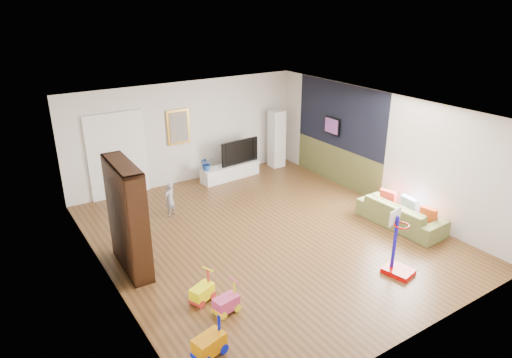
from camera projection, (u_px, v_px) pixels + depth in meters
floor at (266, 235)px, 9.68m from camera, size 6.50×7.50×0.00m
ceiling at (268, 110)px, 8.67m from camera, size 6.50×7.50×0.00m
wall_back at (187, 133)px, 12.08m from camera, size 6.50×0.00×2.70m
wall_front at (421, 260)px, 6.27m from camera, size 6.50×0.00×2.70m
wall_left at (105, 216)px, 7.52m from camera, size 0.00×7.50×2.70m
wall_right at (380, 148)px, 10.83m from camera, size 0.00×7.50×2.70m
navy_accent at (340, 116)px, 11.72m from camera, size 0.01×3.20×1.70m
olive_wainscot at (336, 165)px, 12.22m from camera, size 0.01×3.20×1.00m
doorway at (118, 156)px, 11.20m from camera, size 1.45×0.06×2.10m
painting_back at (178, 127)px, 11.85m from camera, size 0.62×0.06×0.92m
artwork_right at (332, 126)px, 11.95m from camera, size 0.04×0.56×0.46m
media_console at (230, 171)px, 12.62m from camera, size 1.73×0.54×0.40m
tall_cabinet at (277, 139)px, 13.31m from camera, size 0.40×0.40×1.68m
bookshelf at (128, 217)px, 8.17m from camera, size 0.41×1.42×2.06m
sofa at (401, 214)px, 9.98m from camera, size 0.84×1.97×0.57m
basketball_hoop at (402, 244)px, 8.12m from camera, size 0.53×0.60×1.24m
ride_on_yellow at (202, 287)px, 7.49m from camera, size 0.47×0.38×0.54m
ride_on_orange at (209, 338)px, 6.34m from camera, size 0.51×0.38×0.61m
ride_on_pink at (226, 298)px, 7.22m from camera, size 0.44×0.31×0.54m
child at (170, 199)px, 10.39m from camera, size 0.35×0.31×0.81m
tv at (237, 151)px, 12.60m from camera, size 1.19×0.25×0.68m
vase_plant at (206, 163)px, 12.08m from camera, size 0.37×0.32×0.39m
pillow_left at (429, 215)px, 9.58m from camera, size 0.17×0.36×0.35m
pillow_center at (410, 205)px, 10.00m from camera, size 0.15×0.42×0.41m
pillow_right at (388, 197)px, 10.40m from camera, size 0.17×0.38×0.36m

